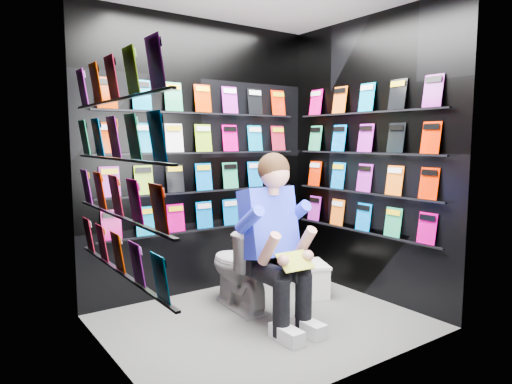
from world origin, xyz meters
TOP-DOWN VIEW (x-y plane):
  - floor at (0.00, 0.00)m, footprint 2.40×2.40m
  - wall_back at (0.00, 1.00)m, footprint 2.40×0.04m
  - wall_front at (0.00, -1.00)m, footprint 2.40×0.04m
  - wall_left at (-1.20, 0.00)m, footprint 0.04×2.00m
  - wall_right at (1.20, 0.00)m, footprint 0.04×2.00m
  - comics_back at (0.00, 0.97)m, footprint 2.10×0.06m
  - comics_left at (-1.17, 0.00)m, footprint 0.06×1.70m
  - comics_right at (1.17, 0.00)m, footprint 0.06×1.70m
  - toilet at (0.03, 0.38)m, footprint 0.47×0.78m
  - longbox at (0.79, 0.26)m, footprint 0.34×0.43m
  - longbox_lid at (0.79, 0.26)m, footprint 0.37×0.45m
  - reader at (0.03, -0.00)m, footprint 0.62×0.86m
  - held_comic at (0.03, -0.35)m, footprint 0.28×0.17m

SIDE VIEW (x-z plane):
  - floor at x=0.00m, z-range 0.00..0.00m
  - longbox at x=0.79m, z-range 0.00..0.28m
  - longbox_lid at x=0.79m, z-range 0.28..0.31m
  - toilet at x=0.03m, z-range 0.00..0.73m
  - held_comic at x=0.03m, z-range 0.52..0.64m
  - reader at x=0.03m, z-range 0.04..1.56m
  - wall_back at x=0.00m, z-range 0.00..2.60m
  - wall_front at x=0.00m, z-range 0.00..2.60m
  - wall_left at x=-1.20m, z-range 0.00..2.60m
  - wall_right at x=1.20m, z-range 0.00..2.60m
  - comics_back at x=0.00m, z-range 0.62..1.99m
  - comics_left at x=-1.17m, z-range 0.62..1.99m
  - comics_right at x=1.17m, z-range 0.62..1.99m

